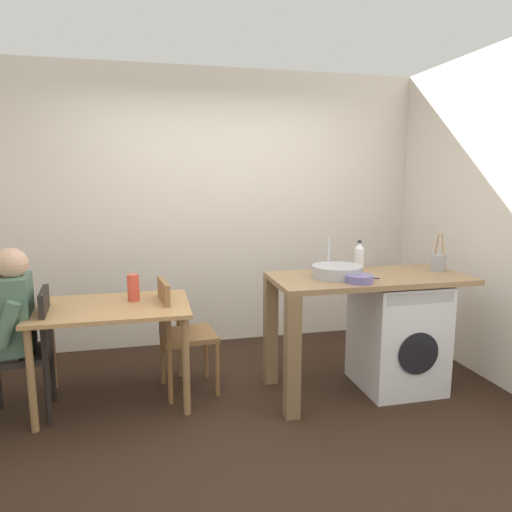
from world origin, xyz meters
name	(u,v)px	position (x,y,z in m)	size (l,w,h in m)	color
ground_plane	(247,425)	(0.00, 0.00, 0.00)	(5.46, 5.46, 0.00)	black
wall_back	(210,210)	(0.00, 1.75, 1.35)	(4.60, 0.10, 2.70)	silver
dining_table	(113,318)	(-0.88, 0.57, 0.64)	(1.10, 0.76, 0.74)	tan
chair_person_seat	(31,346)	(-1.43, 0.48, 0.51)	(0.44, 0.44, 0.90)	black
chair_opposite	(179,329)	(-0.41, 0.61, 0.51)	(0.45, 0.45, 0.90)	olive
seated_person	(2,326)	(-1.59, 0.47, 0.67)	(0.52, 0.53, 1.20)	#595651
kitchen_counter	(343,297)	(0.82, 0.33, 0.76)	(1.50, 0.68, 0.92)	olive
washing_machine	(397,334)	(1.29, 0.33, 0.43)	(0.60, 0.61, 0.86)	silver
sink_basin	(337,271)	(0.76, 0.33, 0.97)	(0.38, 0.38, 0.09)	#9EA0A5
tap	(328,255)	(0.76, 0.51, 1.06)	(0.02, 0.02, 0.28)	#B2B2B7
bottle_tall_green	(359,256)	(1.06, 0.59, 1.03)	(0.08, 0.08, 0.24)	silver
mixing_bowl	(359,278)	(0.85, 0.13, 0.95)	(0.20, 0.20, 0.06)	slate
utensil_crock	(439,262)	(1.66, 0.38, 0.99)	(0.11, 0.11, 0.30)	gray
vase	(133,288)	(-0.73, 0.67, 0.84)	(0.09, 0.09, 0.20)	#D84C38
scissors	(369,278)	(0.98, 0.23, 0.92)	(0.15, 0.06, 0.01)	#B2B2B7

